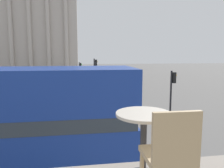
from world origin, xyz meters
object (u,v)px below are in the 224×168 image
Objects in this scene: cafe_dining_table at (144,131)px; cafe_chair_0 at (170,154)px; traffic_light_far at (80,71)px; traffic_light_mid at (95,73)px; pedestrian_red at (21,103)px; car_white at (121,83)px; plaza_building_left at (26,21)px; traffic_light_near at (172,90)px.

cafe_chair_0 reaches higher than cafe_dining_table.
cafe_dining_table reaches higher than traffic_light_far.
cafe_dining_table is 0.17× the size of traffic_light_mid.
cafe_dining_table is 16.23m from pedestrian_red.
cafe_chair_0 is (0.07, -0.52, -0.02)m from cafe_dining_table.
cafe_chair_0 is 0.22× the size of car_white.
car_white is at bearing 79.59° from cafe_dining_table.
pedestrian_red is at bearing -78.51° from plaza_building_left.
pedestrian_red is (-5.14, 15.12, -2.91)m from cafe_dining_table.
pedestrian_red is (8.08, -39.77, -11.69)m from plaza_building_left.
cafe_dining_table is 0.53m from cafe_chair_0.
traffic_light_near is (5.27, 11.05, -1.48)m from cafe_dining_table.
traffic_light_mid is at bearing 87.38° from cafe_dining_table.
traffic_light_far is 13.28m from pedestrian_red.
plaza_building_left is 6.01× the size of car_white.
traffic_light_mid is 1.00× the size of car_white.
plaza_building_left reaches higher than traffic_light_mid.
traffic_light_far is at bearing 91.17° from cafe_dining_table.
traffic_light_mid is (14.13, -35.10, -9.90)m from plaza_building_left.
cafe_dining_table is at bearing 95.78° from car_white.
cafe_dining_table is 0.03× the size of plaza_building_left.
pedestrian_red is (-10.18, -12.31, 0.22)m from car_white.
car_white is at bearing -0.78° from traffic_light_far.
traffic_light_near is 1.01× the size of traffic_light_far.
cafe_dining_table is at bearing -92.62° from traffic_light_mid.
cafe_chair_0 is 0.56× the size of pedestrian_red.
traffic_light_near is at bearing 64.51° from cafe_dining_table.
car_white is at bearing -56.38° from plaza_building_left.
traffic_light_far is at bearing 100.77° from traffic_light_mid.
plaza_building_left is 7.03× the size of traffic_light_near.
plaza_building_left reaches higher than traffic_light_near.
traffic_light_mid is (-4.36, 8.74, 0.36)m from traffic_light_near.
traffic_light_near is 9.77m from traffic_light_mid.
traffic_light_near reaches higher than car_white.
pedestrian_red is at bearing 66.61° from car_white.
traffic_light_mid is 2.59× the size of pedestrian_red.
traffic_light_near is at bearing -26.96° from pedestrian_red.
traffic_light_mid is at bearing -79.23° from traffic_light_far.
cafe_chair_0 is at bearing -114.17° from traffic_light_near.
traffic_light_mid is at bearing -68.07° from plaza_building_left.
plaza_building_left is 15.63× the size of pedestrian_red.
traffic_light_mid is 8.91m from car_white.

